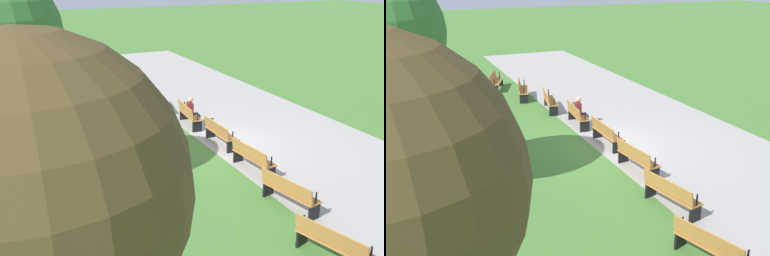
# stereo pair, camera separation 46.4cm
# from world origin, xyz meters

# --- Properties ---
(ground_plane) EXTENTS (120.00, 120.00, 0.00)m
(ground_plane) POSITION_xyz_m (0.00, 0.00, 0.00)
(ground_plane) COLOR #477A33
(path_paving) EXTENTS (37.95, 6.14, 0.01)m
(path_paving) POSITION_xyz_m (0.00, 2.54, 0.00)
(path_paving) COLOR #A39E99
(path_paving) RESTS_ON ground
(bench_0) EXTENTS (1.73, 1.22, 0.89)m
(bench_0) POSITION_xyz_m (-11.37, -2.87, 0.47)
(bench_0) COLOR #B27538
(bench_0) RESTS_ON ground
(bench_1) EXTENTS (1.76, 1.09, 0.89)m
(bench_1) POSITION_xyz_m (-9.23, -1.88, 0.47)
(bench_1) COLOR #B27538
(bench_1) RESTS_ON ground
(bench_2) EXTENTS (1.78, 0.95, 0.89)m
(bench_2) POSITION_xyz_m (-7.00, -1.09, 0.47)
(bench_2) COLOR #B27538
(bench_2) RESTS_ON ground
(bench_3) EXTENTS (1.77, 0.79, 0.89)m
(bench_3) POSITION_xyz_m (-4.70, -0.52, 0.47)
(bench_3) COLOR #B27538
(bench_3) RESTS_ON ground
(bench_4) EXTENTS (1.75, 0.64, 0.89)m
(bench_4) POSITION_xyz_m (-2.36, -0.18, 0.47)
(bench_4) COLOR #B27538
(bench_4) RESTS_ON ground
(bench_5) EXTENTS (1.71, 0.47, 0.89)m
(bench_5) POSITION_xyz_m (-0.00, -0.07, 0.47)
(bench_5) COLOR #B27538
(bench_5) RESTS_ON ground
(bench_6) EXTENTS (1.75, 0.64, 0.89)m
(bench_6) POSITION_xyz_m (2.36, -0.18, 0.47)
(bench_6) COLOR #B27538
(bench_6) RESTS_ON ground
(bench_7) EXTENTS (1.77, 0.79, 0.89)m
(bench_7) POSITION_xyz_m (4.70, -0.52, 0.47)
(bench_7) COLOR #B27538
(bench_7) RESTS_ON ground
(bench_8) EXTENTS (1.78, 0.95, 0.89)m
(bench_8) POSITION_xyz_m (7.00, -1.09, 0.47)
(bench_8) COLOR #B27538
(bench_8) RESTS_ON ground
(person_seated) EXTENTS (0.36, 0.54, 1.20)m
(person_seated) POSITION_xyz_m (-2.34, -0.04, 0.64)
(person_seated) COLOR maroon
(person_seated) RESTS_ON ground
(tree_0) EXTENTS (2.41, 2.41, 5.59)m
(tree_0) POSITION_xyz_m (9.91, -7.00, 4.30)
(tree_0) COLOR #4C3828
(tree_0) RESTS_ON ground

